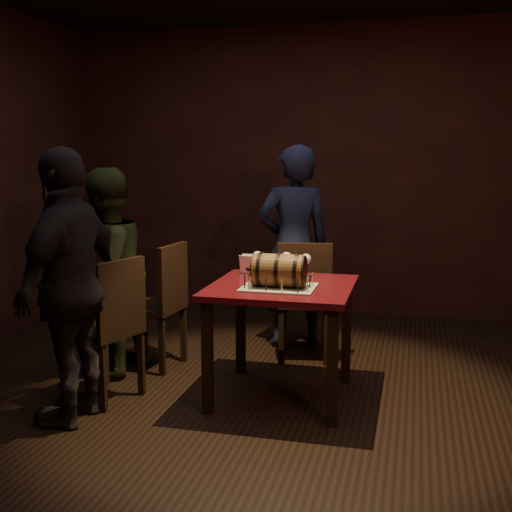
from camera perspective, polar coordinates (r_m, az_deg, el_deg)
name	(u,v)px	position (r m, az deg, el deg)	size (l,w,h in m)	color
room_shell	(259,184)	(3.88, 0.25, 6.43)	(5.04, 5.04, 2.80)	black
pub_table	(282,301)	(4.13, 2.30, -4.06)	(0.90, 0.90, 0.75)	#450B11
cake_board	(279,287)	(4.00, 2.05, -2.81)	(0.45, 0.35, 0.01)	#9F9681
barrel_cake	(279,270)	(3.98, 2.05, -1.28)	(0.38, 0.22, 0.22)	brown
birthday_candles	(279,280)	(3.99, 2.06, -2.16)	(0.40, 0.30, 0.09)	#DDCD84
wine_glass_left	(258,257)	(4.44, 0.15, -0.13)	(0.07, 0.07, 0.16)	silver
wine_glass_mid	(287,258)	(4.41, 2.73, -0.21)	(0.07, 0.07, 0.16)	silver
wine_glass_right	(306,260)	(4.34, 4.45, -0.38)	(0.07, 0.07, 0.16)	silver
pint_of_ale	(269,268)	(4.29, 1.13, -1.07)	(0.07, 0.07, 0.15)	silver
menu_card	(248,264)	(4.46, -0.75, -0.76)	(0.10, 0.05, 0.13)	white
chair_back	(305,295)	(4.88, 4.34, -3.43)	(0.46, 0.46, 0.93)	black
chair_left_rear	(161,299)	(4.78, -8.41, -3.77)	(0.44, 0.44, 0.93)	black
chair_left_front	(111,322)	(4.20, -12.79, -5.72)	(0.51, 0.51, 0.93)	black
person_back	(294,247)	(5.23, 3.37, 0.81)	(0.60, 0.39, 1.65)	#1B1F36
person_left_rear	(105,273)	(4.65, -13.29, -1.52)	(0.72, 0.56, 1.48)	#2E361B
person_left_front	(71,287)	(3.90, -16.14, -2.65)	(0.95, 0.40, 1.62)	black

